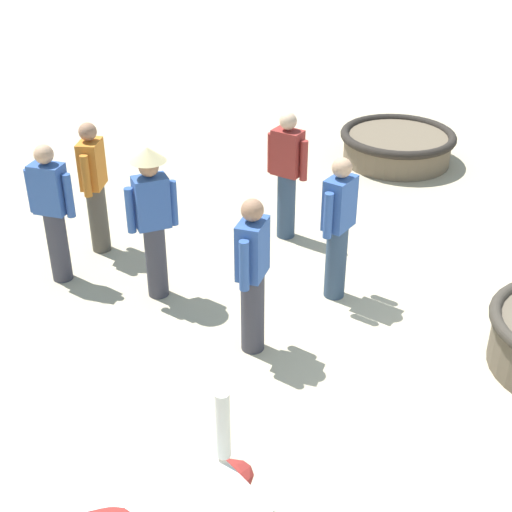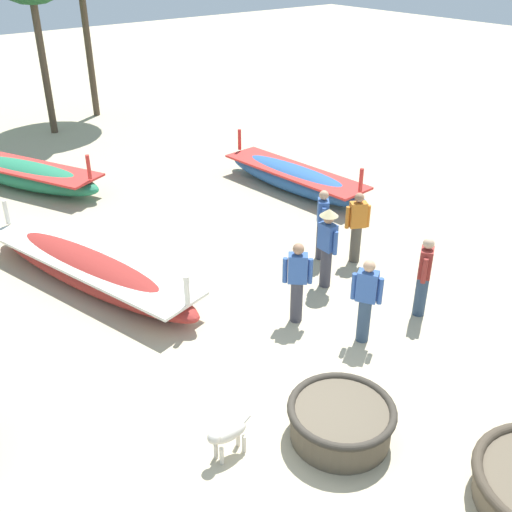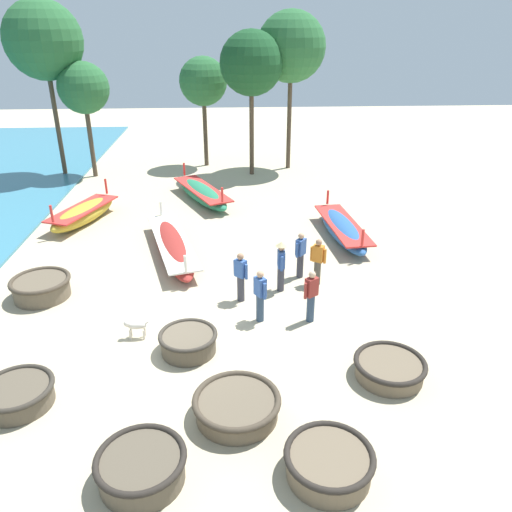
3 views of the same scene
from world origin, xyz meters
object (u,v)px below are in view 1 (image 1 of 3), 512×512
Objects in this scene: coracle_nearest at (397,145)px; fisherman_standing_left at (338,226)px; fisherman_hauling at (152,214)px; fisherman_crouching at (253,273)px; fisherman_standing_right at (287,173)px; fisherman_by_coracle at (94,185)px; fisherman_with_hat at (53,211)px.

coracle_nearest is 1.10× the size of fisherman_standing_left.
fisherman_crouching is at bearing -156.29° from fisherman_hauling.
fisherman_standing_right is 2.22m from fisherman_by_coracle.
fisherman_with_hat is at bearing 131.36° from fisherman_by_coracle.
fisherman_standing_left is at bearing -113.91° from fisherman_hauling.
fisherman_by_coracle is (1.97, 2.05, 0.00)m from fisherman_standing_left.
coracle_nearest is 1.10× the size of fisherman_with_hat.
fisherman_with_hat is 1.00× the size of fisherman_by_coracle.
fisherman_standing_right is at bearing -104.47° from fisherman_by_coracle.
fisherman_hauling is at bearing 23.71° from fisherman_crouching.
fisherman_standing_left is 1.26m from fisherman_crouching.
fisherman_standing_left is (-1.41, 0.10, 0.00)m from fisherman_standing_right.
fisherman_standing_right is at bearing 120.25° from coracle_nearest.
fisherman_standing_left is at bearing 176.04° from fisherman_standing_right.
fisherman_hauling is (0.76, 1.71, 0.12)m from fisherman_standing_left.
coracle_nearest is 1.03× the size of fisherman_hauling.
fisherman_by_coracle is at bearing 75.53° from fisherman_standing_right.
fisherman_with_hat and fisherman_crouching have the same top height.
fisherman_standing_left is (-2.90, 2.66, 0.58)m from coracle_nearest.
fisherman_standing_left and fisherman_by_coracle have the same top height.
fisherman_standing_right is 1.41m from fisherman_standing_left.
fisherman_with_hat is at bearing 50.50° from fisherman_hauling.
fisherman_with_hat reaches higher than coracle_nearest.
fisherman_crouching is (-1.99, -1.44, 0.00)m from fisherman_with_hat.
fisherman_hauling is at bearing 66.09° from fisherman_standing_left.
fisherman_hauling is at bearing 109.78° from fisherman_standing_right.
fisherman_by_coracle and fisherman_crouching have the same top height.
fisherman_standing_left is at bearing 137.54° from coracle_nearest.
coracle_nearest is at bearing -48.21° from fisherman_crouching.
fisherman_standing_right is (-1.49, 2.56, 0.58)m from coracle_nearest.
fisherman_standing_right reaches higher than coracle_nearest.
fisherman_by_coracle is at bearing 101.25° from coracle_nearest.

